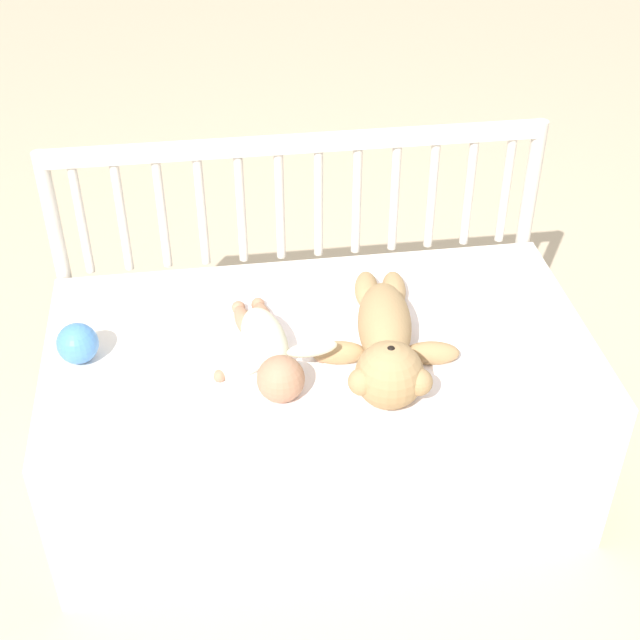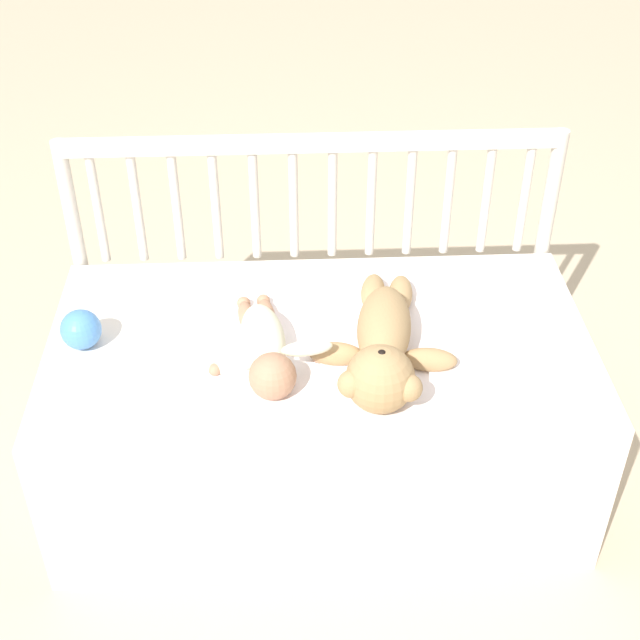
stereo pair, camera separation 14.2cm
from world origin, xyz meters
The scene contains 7 objects.
ground_plane centered at (0.00, 0.00, 0.00)m, with size 12.00×12.00×0.00m, color #C6B293.
crib_mattress centered at (0.00, 0.00, 0.21)m, with size 1.19×0.63×0.42m.
crib_rail centered at (0.00, 0.34, 0.53)m, with size 1.19×0.04×0.74m.
blanket centered at (0.03, -0.03, 0.42)m, with size 0.78×0.54×0.01m.
teddy_bear centered at (0.13, -0.10, 0.48)m, with size 0.32×0.49×0.14m.
baby centered at (-0.12, -0.07, 0.46)m, with size 0.27×0.37×0.10m.
toy_ball centered at (-0.51, 0.00, 0.47)m, with size 0.09×0.09×0.09m.
Camera 1 is at (-0.21, -1.51, 1.62)m, focal length 50.00 mm.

